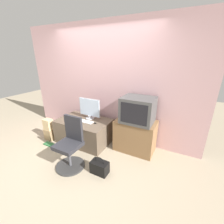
{
  "coord_description": "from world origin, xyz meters",
  "views": [
    {
      "loc": [
        1.76,
        -1.64,
        1.92
      ],
      "look_at": [
        0.38,
        0.98,
        0.78
      ],
      "focal_mm": 24.0,
      "sensor_mm": 36.0,
      "label": 1
    }
  ],
  "objects": [
    {
      "name": "office_chair",
      "position": [
        0.06,
        0.01,
        0.4
      ],
      "size": [
        0.51,
        0.51,
        0.94
      ],
      "color": "#333333",
      "rests_on": "ground_plane"
    },
    {
      "name": "desk",
      "position": [
        -0.25,
        0.8,
        0.27
      ],
      "size": [
        1.19,
        0.76,
        0.53
      ],
      "color": "brown",
      "rests_on": "ground_plane"
    },
    {
      "name": "crt_tv",
      "position": [
        0.94,
        1.0,
        0.92
      ],
      "size": [
        0.62,
        0.5,
        0.5
      ],
      "color": "#474747",
      "rests_on": "side_stand"
    },
    {
      "name": "cardboard_box_upper",
      "position": [
        -1.04,
        0.47,
        0.39
      ],
      "size": [
        0.2,
        0.15,
        0.25
      ],
      "color": "#D1B27F",
      "rests_on": "cardboard_box_lower"
    },
    {
      "name": "ground_plane",
      "position": [
        0.0,
        0.0,
        0.0
      ],
      "size": [
        12.0,
        12.0,
        0.0
      ],
      "primitive_type": "plane",
      "color": "tan"
    },
    {
      "name": "book",
      "position": [
        -0.87,
        0.28,
        0.01
      ],
      "size": [
        0.24,
        0.13,
        0.02
      ],
      "color": "#2D6638",
      "rests_on": "ground_plane"
    },
    {
      "name": "side_stand",
      "position": [
        0.91,
        1.02,
        0.33
      ],
      "size": [
        0.81,
        0.49,
        0.67
      ],
      "color": "olive",
      "rests_on": "ground_plane"
    },
    {
      "name": "wall_back",
      "position": [
        0.0,
        1.32,
        1.3
      ],
      "size": [
        4.4,
        0.05,
        2.6
      ],
      "color": "#CC9EA3",
      "rests_on": "ground_plane"
    },
    {
      "name": "keyboard",
      "position": [
        -0.14,
        0.75,
        0.54
      ],
      "size": [
        0.33,
        0.13,
        0.01
      ],
      "color": "white",
      "rests_on": "desk"
    },
    {
      "name": "main_monitor",
      "position": [
        -0.17,
        0.95,
        0.77
      ],
      "size": [
        0.54,
        0.19,
        0.48
      ],
      "color": "#B2B2B7",
      "rests_on": "desk"
    },
    {
      "name": "handbag",
      "position": [
        0.62,
        0.08,
        0.11
      ],
      "size": [
        0.3,
        0.18,
        0.32
      ],
      "color": "black",
      "rests_on": "ground_plane"
    },
    {
      "name": "mouse",
      "position": [
        0.09,
        0.77,
        0.55
      ],
      "size": [
        0.07,
        0.04,
        0.03
      ],
      "color": "black",
      "rests_on": "desk"
    },
    {
      "name": "cardboard_box_lower",
      "position": [
        -1.04,
        0.47,
        0.13
      ],
      "size": [
        0.23,
        0.16,
        0.27
      ],
      "color": "#A3845B",
      "rests_on": "ground_plane"
    }
  ]
}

